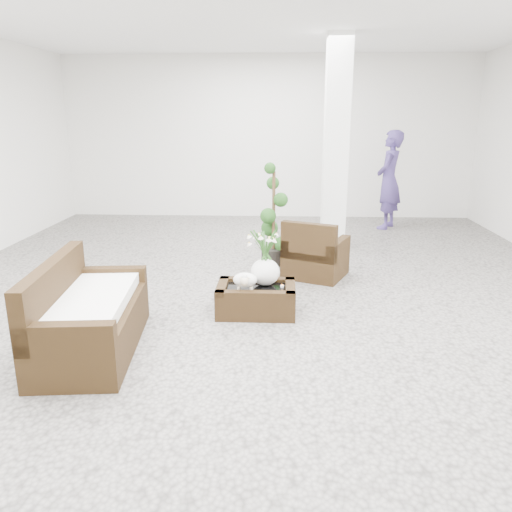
{
  "coord_description": "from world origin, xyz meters",
  "views": [
    {
      "loc": [
        0.27,
        -5.8,
        2.23
      ],
      "look_at": [
        0.0,
        -0.1,
        0.62
      ],
      "focal_mm": 35.06,
      "sensor_mm": 36.0,
      "label": 1
    }
  ],
  "objects_px": {
    "armchair": "(316,248)",
    "topiary": "(274,215)",
    "loveseat": "(91,307)",
    "coffee_table": "(256,300)"
  },
  "relations": [
    {
      "from": "loveseat",
      "to": "coffee_table",
      "type": "bearing_deg",
      "value": -62.26
    },
    {
      "from": "topiary",
      "to": "armchair",
      "type": "bearing_deg",
      "value": -43.16
    },
    {
      "from": "armchair",
      "to": "topiary",
      "type": "bearing_deg",
      "value": -19.45
    },
    {
      "from": "loveseat",
      "to": "topiary",
      "type": "xyz_separation_m",
      "value": [
        1.72,
        3.04,
        0.31
      ]
    },
    {
      "from": "armchair",
      "to": "loveseat",
      "type": "bearing_deg",
      "value": 70.32
    },
    {
      "from": "loveseat",
      "to": "armchair",
      "type": "bearing_deg",
      "value": -49.17
    },
    {
      "from": "armchair",
      "to": "topiary",
      "type": "xyz_separation_m",
      "value": [
        -0.62,
        0.58,
        0.35
      ]
    },
    {
      "from": "loveseat",
      "to": "topiary",
      "type": "distance_m",
      "value": 3.51
    },
    {
      "from": "armchair",
      "to": "loveseat",
      "type": "relative_size",
      "value": 0.49
    },
    {
      "from": "coffee_table",
      "to": "topiary",
      "type": "relative_size",
      "value": 0.59
    }
  ]
}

